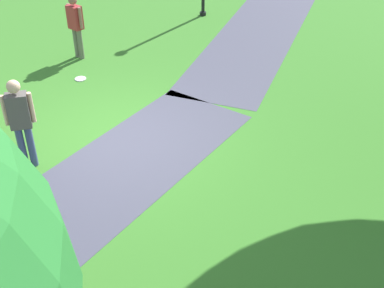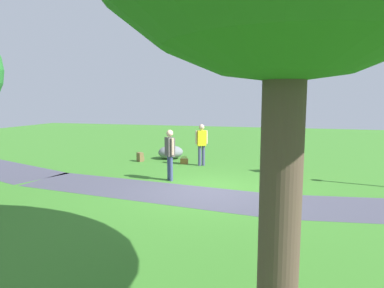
% 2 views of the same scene
% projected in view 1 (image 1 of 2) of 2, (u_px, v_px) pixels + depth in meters
% --- Properties ---
extents(ground_plane, '(48.00, 48.00, 0.00)m').
position_uv_depth(ground_plane, '(118.00, 137.00, 10.09)').
color(ground_plane, '#387727').
extents(footpath_segment_near, '(8.21, 3.17, 0.01)m').
position_uv_depth(footpath_segment_near, '(255.00, 37.00, 14.30)').
color(footpath_segment_near, '#454555').
rests_on(footpath_segment_near, ground).
extents(footpath_segment_mid, '(8.19, 3.03, 0.01)m').
position_uv_depth(footpath_segment_mid, '(79.00, 201.00, 8.49)').
color(footpath_segment_mid, '#454555').
rests_on(footpath_segment_mid, ground).
extents(man_near_boulder, '(0.31, 0.51, 1.61)m').
position_uv_depth(man_near_boulder, '(76.00, 23.00, 12.66)').
color(man_near_boulder, '#646854').
rests_on(man_near_boulder, ground).
extents(passerby_on_path, '(0.42, 0.43, 1.74)m').
position_uv_depth(passerby_on_path, '(20.00, 118.00, 8.74)').
color(passerby_on_path, '#3C4875').
rests_on(passerby_on_path, ground).
extents(frisbee_on_grass, '(0.26, 0.26, 0.02)m').
position_uv_depth(frisbee_on_grass, '(80.00, 79.00, 12.16)').
color(frisbee_on_grass, white).
rests_on(frisbee_on_grass, ground).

